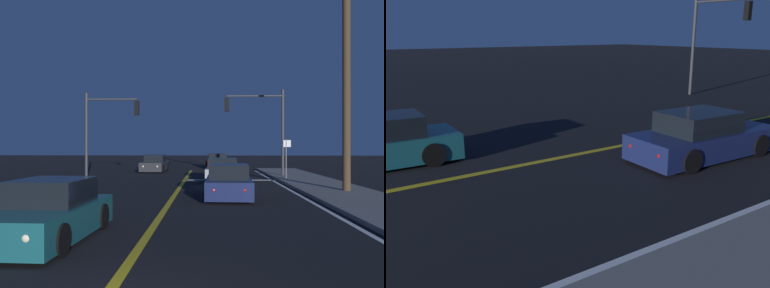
# 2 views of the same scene
# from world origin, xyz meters

# --- Properties ---
(lane_line_center) EXTENTS (0.20, 37.87, 0.01)m
(lane_line_center) POSITION_xyz_m (0.00, 11.14, 0.01)
(lane_line_center) COLOR gold
(lane_line_center) RESTS_ON ground
(car_lead_oncoming_navy) EXTENTS (1.97, 4.58, 1.34)m
(car_lead_oncoming_navy) POSITION_xyz_m (2.22, 12.37, 0.58)
(car_lead_oncoming_navy) COLOR navy
(car_lead_oncoming_navy) RESTS_ON ground
(traffic_signal_far_left) EXTENTS (3.42, 0.28, 5.38)m
(traffic_signal_far_left) POSITION_xyz_m (-5.03, 21.68, 3.57)
(traffic_signal_far_left) COLOR #38383D
(traffic_signal_far_left) RESTS_ON ground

